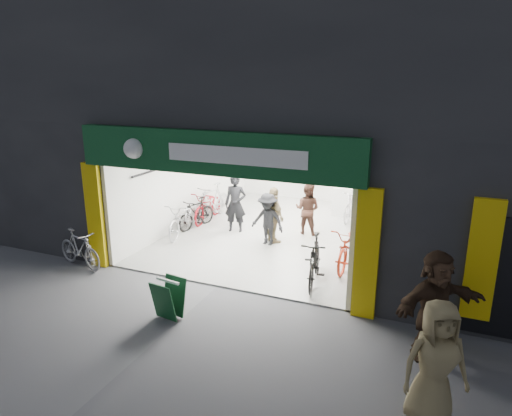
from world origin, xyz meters
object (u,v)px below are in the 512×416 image
Objects in this scene: pedestrian_near at (435,364)px; parked_bike at (79,249)px; bike_left_front at (184,219)px; bike_right_front at (314,260)px; sandwich_board at (169,298)px.

parked_bike is at bearing 138.94° from pedestrian_near.
bike_right_front reaches higher than bike_left_front.
bike_right_front is 5.74m from parked_bike.
bike_left_front is 4.76m from bike_right_front.
parked_bike is (-5.58, -1.33, -0.08)m from bike_right_front.
sandwich_board is at bearing -97.13° from parked_bike.
bike_right_front is (4.45, -1.69, 0.04)m from bike_left_front.
parked_bike is 8.54m from pedestrian_near.
bike_right_front is at bearing 100.62° from pedestrian_near.
bike_left_front is 4.87m from sandwich_board.
bike_right_front is 4.50m from pedestrian_near.
bike_left_front is 3.22m from parked_bike.
pedestrian_near is 2.30× the size of sandwich_board.
bike_left_front is at bearing 117.73° from pedestrian_near.
pedestrian_near is at bearing -92.12° from parked_bike.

